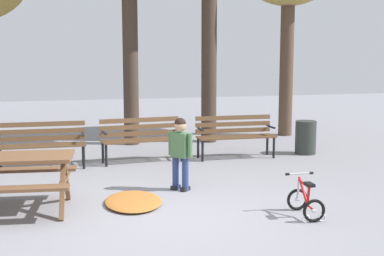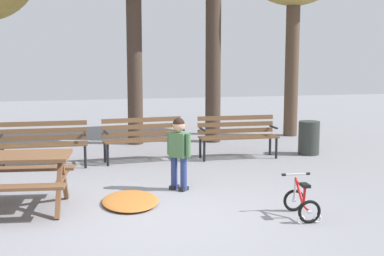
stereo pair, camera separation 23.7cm
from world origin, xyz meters
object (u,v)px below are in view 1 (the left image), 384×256
at_px(park_bench_far_left, 42,141).
at_px(kids_bicycle, 306,201).
at_px(child_standing, 180,148).
at_px(park_bench_left, 142,136).
at_px(picnic_table, 4,169).
at_px(trash_bin, 306,137).
at_px(park_bench_right, 235,133).

xyz_separation_m(park_bench_far_left, kids_bicycle, (3.37, -3.91, -0.31)).
bearing_deg(child_standing, park_bench_left, 95.38).
height_order(picnic_table, kids_bicycle, picnic_table).
bearing_deg(trash_bin, park_bench_right, 179.54).
distance_m(picnic_table, trash_bin, 6.42).
bearing_deg(picnic_table, trash_bin, 24.86).
distance_m(park_bench_right, trash_bin, 1.59).
bearing_deg(picnic_table, child_standing, 10.94).
xyz_separation_m(kids_bicycle, trash_bin, (2.01, 3.91, 0.15)).
height_order(park_bench_left, kids_bicycle, park_bench_left).
height_order(picnic_table, park_bench_right, park_bench_right).
relative_size(picnic_table, trash_bin, 2.77).
bearing_deg(park_bench_far_left, park_bench_left, 3.76).
bearing_deg(picnic_table, kids_bicycle, -17.76).
relative_size(picnic_table, park_bench_left, 1.20).
bearing_deg(park_bench_far_left, child_standing, -46.17).
distance_m(kids_bicycle, trash_bin, 4.40).
height_order(picnic_table, park_bench_left, park_bench_left).
bearing_deg(park_bench_right, picnic_table, -147.39).
xyz_separation_m(park_bench_right, child_standing, (-1.69, -2.22, 0.16)).
height_order(park_bench_left, trash_bin, park_bench_left).
distance_m(picnic_table, park_bench_far_left, 2.72).
bearing_deg(park_bench_far_left, picnic_table, -99.14).
relative_size(picnic_table, child_standing, 1.72).
bearing_deg(child_standing, kids_bicycle, -53.52).
bearing_deg(park_bench_left, park_bench_far_left, -176.24).
distance_m(park_bench_far_left, kids_bicycle, 5.17).
xyz_separation_m(park_bench_far_left, park_bench_left, (1.89, 0.12, 0.00)).
relative_size(park_bench_far_left, trash_bin, 2.29).
relative_size(park_bench_right, child_standing, 1.42).
bearing_deg(kids_bicycle, park_bench_left, 110.20).
bearing_deg(child_standing, park_bench_far_left, 133.83).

